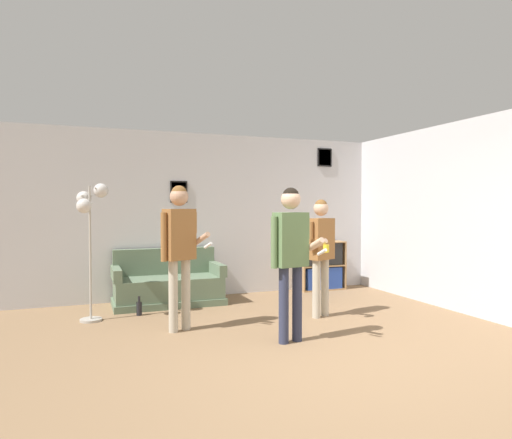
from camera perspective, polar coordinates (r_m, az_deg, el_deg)
ground_plane at (r=4.50m, az=13.12°, el=-17.89°), size 20.00×20.00×0.00m
wall_back at (r=7.78m, az=-3.03°, el=0.60°), size 7.54×0.08×2.70m
wall_right at (r=7.38m, az=21.60°, el=0.40°), size 0.06×6.26×2.70m
couch at (r=7.19m, az=-10.94°, el=-8.10°), size 1.65×0.80×0.83m
bookshelf at (r=8.29m, az=8.20°, el=-5.74°), size 0.85×0.30×0.87m
floor_lamp at (r=6.30m, az=-20.06°, el=0.68°), size 0.40×0.43×1.80m
person_player_foreground_left at (r=5.54m, az=-9.55°, el=-2.66°), size 0.58×0.42×1.75m
person_player_foreground_center at (r=5.02m, az=4.36°, el=-3.46°), size 0.54×0.44×1.71m
person_watcher_holding_cup at (r=6.23m, az=8.13°, el=-3.24°), size 0.47×0.52×1.59m
bottle_on_floor at (r=6.57m, az=-14.40°, el=-10.66°), size 0.07×0.07×0.26m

